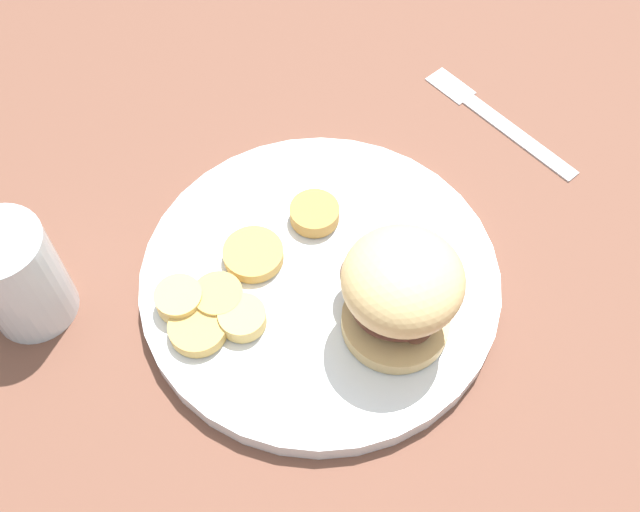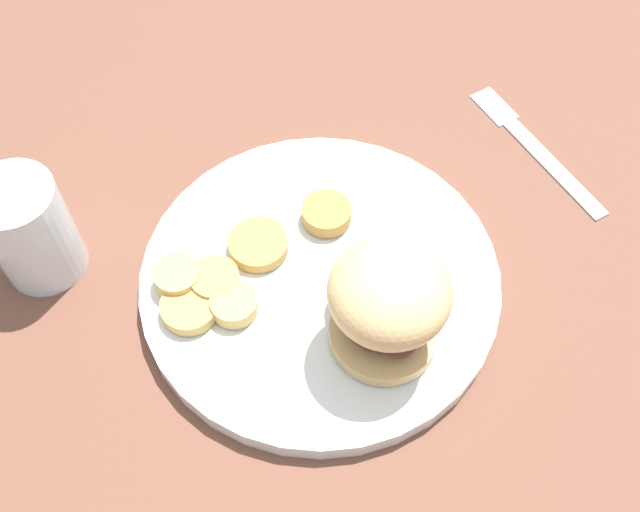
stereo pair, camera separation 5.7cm
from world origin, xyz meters
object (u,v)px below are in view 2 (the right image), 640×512
(dinner_plate, at_px, (320,279))
(fork, at_px, (535,148))
(sandwich, at_px, (386,302))
(drinking_glass, at_px, (30,230))

(dinner_plate, relative_size, fork, 1.65)
(sandwich, relative_size, drinking_glass, 1.11)
(sandwich, xyz_separation_m, fork, (-0.03, 0.25, -0.07))
(fork, xyz_separation_m, drinking_glass, (-0.21, -0.38, 0.05))
(sandwich, relative_size, fork, 0.61)
(dinner_plate, distance_m, fork, 0.25)
(dinner_plate, bearing_deg, sandwich, -5.82)
(sandwich, distance_m, drinking_glass, 0.28)
(fork, distance_m, drinking_glass, 0.44)
(dinner_plate, xyz_separation_m, sandwich, (0.07, -0.01, 0.06))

